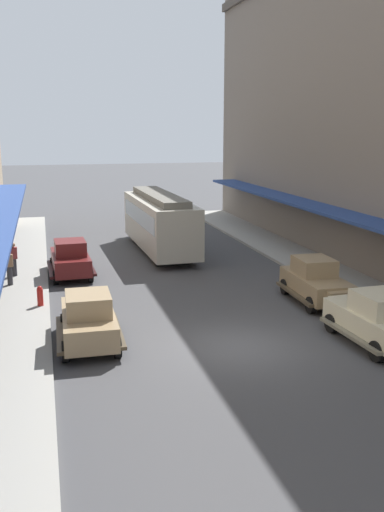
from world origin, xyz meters
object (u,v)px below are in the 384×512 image
Objects in this scene: parked_car_1 at (316,280)px; streetcar at (160,220)px; parked_car_2 at (88,318)px; pedestrian_1 at (9,267)px; parked_car_3 at (376,317)px; pedestrian_3 at (14,259)px; fire_hydrant at (40,296)px; parked_car_0 at (70,258)px.

parked_car_1 is 12.13m from streetcar.
parked_car_2 is 2.61× the size of pedestrian_1.
parked_car_2 is 8.45m from pedestrian_1.
parked_car_2 and parked_car_3 have the same top height.
parked_car_1 is 9.89m from parked_car_2.
pedestrian_1 is (-2.91, 7.94, 0.05)m from parked_car_2.
streetcar reaches higher than pedestrian_1.
streetcar is at bearing 35.70° from pedestrian_1.
parked_car_1 is at bearing 14.67° from parked_car_2.
streetcar is at bearing 27.76° from pedestrian_3.
parked_car_1 is at bearing -9.55° from fire_hydrant.
parked_car_0 and parked_car_3 have the same top height.
pedestrian_3 is (-2.66, 0.21, 0.05)m from parked_car_0.
pedestrian_3 is (-8.02, -4.22, -0.91)m from streetcar.
pedestrian_1 is (-12.23, 10.31, 0.05)m from parked_car_3.
streetcar is at bearing 111.02° from parked_car_1.
pedestrian_3 is (-2.79, 9.57, 0.05)m from parked_car_2.
parked_car_1 is 2.62× the size of pedestrian_1.
pedestrian_3 is (-12.10, 11.95, 0.05)m from parked_car_3.
fire_hydrant is 0.50× the size of pedestrian_1.
pedestrian_1 reaches higher than fire_hydrant.
streetcar is at bearing 69.23° from parked_car_2.
streetcar reaches higher than pedestrian_3.
streetcar is at bearing 39.59° from parked_car_0.
parked_car_3 is 5.25× the size of fire_hydrant.
parked_car_1 is 2.62× the size of pedestrian_3.
fire_hydrant is (-1.59, 4.38, -0.38)m from parked_car_2.
parked_car_2 is at bearing -70.10° from fire_hydrant.
pedestrian_3 reaches higher than fire_hydrant.
parked_car_0 is 15.06m from parked_car_3.
fire_hydrant is at bearing -69.53° from pedestrian_1.
parked_car_0 reaches higher than pedestrian_1.
parked_car_0 is at bearing 27.02° from pedestrian_1.
fire_hydrant is at bearing -125.92° from streetcar.
parked_car_2 is 5.23× the size of fire_hydrant.
pedestrian_3 is at bearing 106.23° from parked_car_2.
parked_car_1 reaches higher than pedestrian_1.
parked_car_1 and parked_car_2 have the same top height.
pedestrian_3 is (0.13, 1.63, 0.00)m from pedestrian_1.
fire_hydrant is (-6.82, -9.41, -1.34)m from streetcar.
streetcar is 11.69m from fire_hydrant.
streetcar is 9.10m from pedestrian_3.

